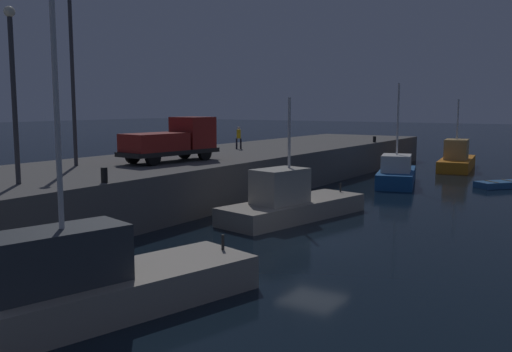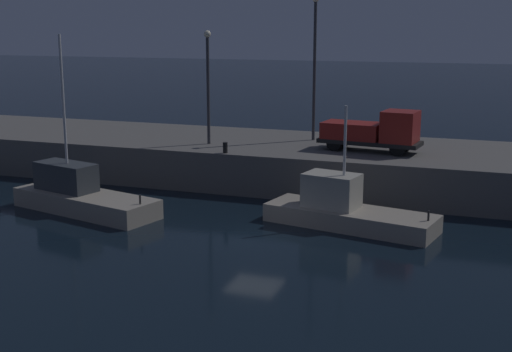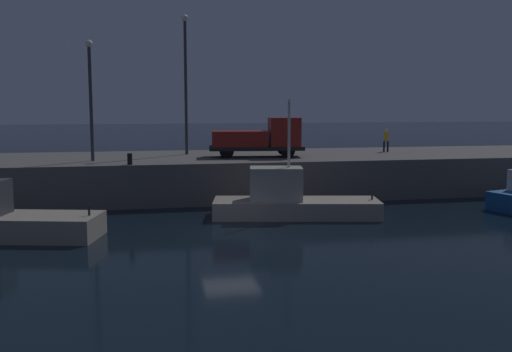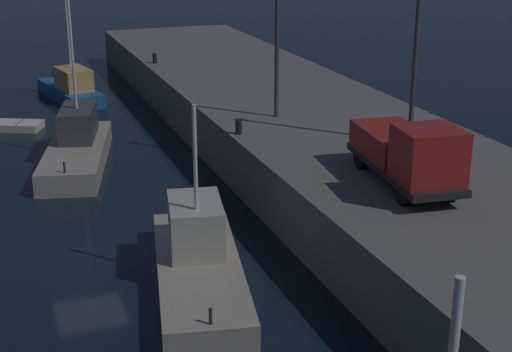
# 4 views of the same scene
# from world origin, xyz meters

# --- Properties ---
(ground_plane) EXTENTS (320.00, 320.00, 0.00)m
(ground_plane) POSITION_xyz_m (0.00, 0.00, 0.00)
(ground_plane) COLOR black
(pier_quay) EXTENTS (73.34, 10.27, 2.47)m
(pier_quay) POSITION_xyz_m (0.00, 12.18, 1.24)
(pier_quay) COLOR #5B5956
(pier_quay) RESTS_ON ground
(fishing_boat_blue) EXTENTS (7.47, 3.57, 7.20)m
(fishing_boat_blue) POSITION_xyz_m (-23.78, 2.60, 0.81)
(fishing_boat_blue) COLOR #195193
(fishing_boat_blue) RESTS_ON ground
(fishing_boat_white) EXTENTS (9.11, 4.73, 9.42)m
(fishing_boat_white) POSITION_xyz_m (-10.45, 1.19, 0.87)
(fishing_boat_white) COLOR gray
(fishing_boat_white) RESTS_ON ground
(fishing_boat_orange) EXTENTS (8.93, 4.34, 6.06)m
(fishing_boat_orange) POSITION_xyz_m (3.67, 3.20, 0.82)
(fishing_boat_orange) COLOR gray
(fishing_boat_orange) RESTS_ON ground
(rowboat_white_mid) EXTENTS (3.12, 4.35, 0.46)m
(rowboat_white_mid) POSITION_xyz_m (-18.10, -1.84, 0.21)
(rowboat_white_mid) COLOR beige
(rowboat_white_mid) RESTS_ON ground
(lamp_post_west) EXTENTS (0.44, 0.44, 7.09)m
(lamp_post_west) POSITION_xyz_m (-6.72, 10.10, 6.67)
(lamp_post_west) COLOR #38383D
(lamp_post_west) RESTS_ON pier_quay
(lamp_post_east) EXTENTS (0.44, 0.44, 9.25)m
(lamp_post_east) POSITION_xyz_m (-0.83, 13.77, 7.79)
(lamp_post_east) COLOR #38383D
(lamp_post_east) RESTS_ON pier_quay
(utility_truck) EXTENTS (6.23, 2.73, 2.52)m
(utility_truck) POSITION_xyz_m (3.71, 10.89, 3.69)
(utility_truck) COLOR black
(utility_truck) RESTS_ON pier_quay
(bollard_west) EXTENTS (0.28, 0.28, 0.64)m
(bollard_west) POSITION_xyz_m (-4.52, 7.46, 2.79)
(bollard_west) COLOR black
(bollard_west) RESTS_ON pier_quay
(bollard_central) EXTENTS (0.28, 0.28, 0.62)m
(bollard_central) POSITION_xyz_m (-21.70, 7.74, 2.78)
(bollard_central) COLOR black
(bollard_central) RESTS_ON pier_quay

